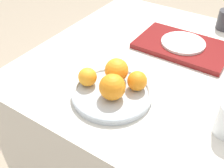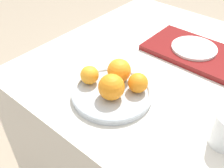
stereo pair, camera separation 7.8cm
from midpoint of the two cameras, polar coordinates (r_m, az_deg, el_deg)
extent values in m
cube|color=silver|center=(1.21, 15.31, -11.86)|extent=(1.10, 0.95, 0.73)
cylinder|color=#B2BCC6|center=(0.82, 2.73, -2.36)|extent=(0.25, 0.25, 0.02)
torus|color=#B2BCC6|center=(0.82, 2.75, -1.93)|extent=(0.25, 0.25, 0.01)
sphere|color=orange|center=(0.77, 2.78, -0.78)|extent=(0.08, 0.08, 0.08)
sphere|color=orange|center=(0.84, 4.23, 2.84)|extent=(0.08, 0.08, 0.08)
sphere|color=orange|center=(0.83, -2.25, 1.87)|extent=(0.06, 0.06, 0.06)
sphere|color=orange|center=(0.81, 8.45, 0.13)|extent=(0.06, 0.06, 0.06)
cube|color=maroon|center=(1.08, 19.32, 6.68)|extent=(0.35, 0.23, 0.02)
cylinder|color=white|center=(1.07, 19.49, 7.35)|extent=(0.17, 0.17, 0.01)
camera|label=1|loc=(0.04, -87.17, 2.33)|focal=42.00mm
camera|label=2|loc=(0.04, 92.83, -2.33)|focal=42.00mm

